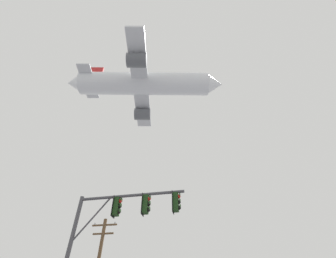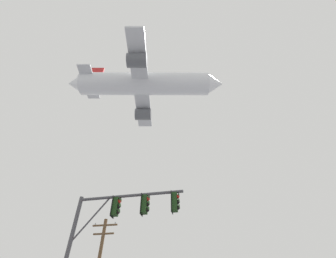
{
  "view_description": "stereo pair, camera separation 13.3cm",
  "coord_description": "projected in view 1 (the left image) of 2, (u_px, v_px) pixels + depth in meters",
  "views": [
    {
      "loc": [
        0.78,
        -4.55,
        1.28
      ],
      "look_at": [
        -1.73,
        12.49,
        15.87
      ],
      "focal_mm": 24.56,
      "sensor_mm": 36.0,
      "label": 1
    },
    {
      "loc": [
        0.91,
        -4.53,
        1.28
      ],
      "look_at": [
        -1.73,
        12.49,
        15.87
      ],
      "focal_mm": 24.56,
      "sensor_mm": 36.0,
      "label": 2
    }
  ],
  "objects": [
    {
      "name": "signal_pole_near",
      "position": [
        116.0,
        223.0,
        11.01
      ],
      "size": [
        5.59,
        0.58,
        6.44
      ],
      "color": "#4C4C51",
      "rests_on": "ground"
    },
    {
      "name": "airplane",
      "position": [
        144.0,
        84.0,
        42.64
      ],
      "size": [
        28.97,
        22.38,
        7.89
      ],
      "color": "white"
    }
  ]
}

